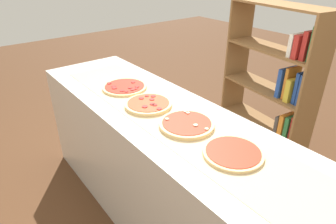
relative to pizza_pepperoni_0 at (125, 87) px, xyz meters
name	(u,v)px	position (x,y,z in m)	size (l,w,h in m)	color
ground_plane	(168,220)	(0.51, 0.00, -0.91)	(12.00, 12.00, 0.00)	#4C2D19
counter	(168,173)	(0.51, 0.00, -0.46)	(2.49, 0.67, 0.90)	beige
parchment_paper	(168,115)	(0.51, 0.00, -0.01)	(2.06, 0.42, 0.00)	tan
pizza_pepperoni_0	(125,87)	(0.00, 0.00, 0.00)	(0.32, 0.32, 0.02)	#E5C17F
pizza_pepperoni_1	(148,104)	(0.34, -0.03, 0.00)	(0.30, 0.30, 0.03)	#E5C17F
pizza_mushroom_2	(187,124)	(0.68, 0.00, 0.00)	(0.31, 0.31, 0.03)	#E5C17F
pizza_plain_3	(233,153)	(1.02, -0.01, 0.00)	(0.29, 0.29, 0.02)	#E5C17F
bookshelf	(278,97)	(0.53, 1.17, -0.22)	(0.89, 0.40, 1.42)	brown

